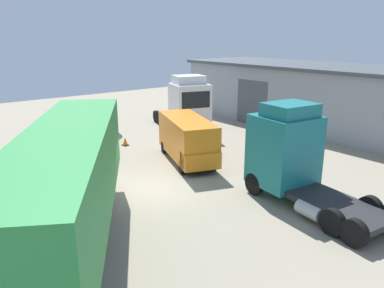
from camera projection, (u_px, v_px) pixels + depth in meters
name	position (u px, v px, depth m)	size (l,w,h in m)	color
ground_plane	(147.00, 189.00, 17.75)	(60.00, 60.00, 0.00)	gray
warehouse_building	(350.00, 100.00, 27.80)	(28.96, 8.19, 4.84)	#93999E
tractor_unit_white	(187.00, 106.00, 27.57)	(7.09, 4.33, 4.30)	silver
container_trailer_green	(68.00, 180.00, 11.71)	(11.58, 8.30, 4.23)	#28843D
tractor_unit_teal	(291.00, 155.00, 16.37)	(6.61, 3.31, 4.25)	#197075
delivery_van_orange	(188.00, 139.00, 21.29)	(5.92, 3.84, 2.53)	orange
gravel_pile	(99.00, 127.00, 26.61)	(3.18, 3.18, 1.60)	#423D38
oil_drum	(19.00, 172.00, 18.72)	(0.58, 0.58, 0.88)	#33519E
traffic_cone	(125.00, 142.00, 24.83)	(0.40, 0.40, 0.55)	black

